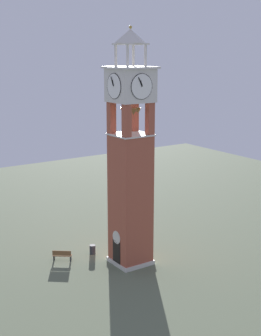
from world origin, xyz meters
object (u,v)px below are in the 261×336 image
object	(u,v)px
trash_bin	(93,249)
lamp_post	(112,213)
clock_tower	(130,168)
park_bench	(62,255)

from	to	relation	value
trash_bin	lamp_post	bearing A→B (deg)	118.77
clock_tower	trash_bin	size ratio (longest dim) A/B	24.08
clock_tower	park_bench	distance (m)	9.66
clock_tower	lamp_post	bearing A→B (deg)	164.60
lamp_post	clock_tower	bearing A→B (deg)	-15.40
park_bench	clock_tower	bearing A→B (deg)	52.52
park_bench	trash_bin	bearing A→B (deg)	86.69
clock_tower	trash_bin	bearing A→B (deg)	-152.56
trash_bin	park_bench	bearing A→B (deg)	-93.31
lamp_post	trash_bin	size ratio (longest dim) A/B	4.89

